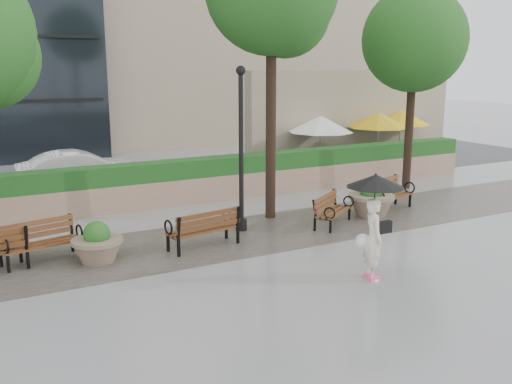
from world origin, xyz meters
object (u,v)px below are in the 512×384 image
bench_2 (204,236)px  bench_3 (332,217)px  pedestrian (374,216)px  lamppost (241,160)px  bench_4 (388,201)px  planter_right (371,201)px  planter_left (98,246)px  bench_1 (42,250)px  car_right (80,171)px

bench_2 → bench_3: size_ratio=1.13×
bench_2 → bench_3: (3.78, 0.12, -0.03)m
pedestrian → lamppost: bearing=32.0°
bench_4 → bench_3: bearing=175.1°
bench_2 → planter_right: 5.34m
planter_right → bench_4: bearing=15.7°
lamppost → planter_left: bearing=-169.7°
bench_2 → planter_right: planter_right is taller
planter_left → pedestrian: 5.91m
lamppost → pedestrian: size_ratio=1.98×
bench_4 → pedestrian: pedestrian is taller
bench_4 → planter_right: 0.88m
bench_4 → planter_right: (-0.83, -0.23, 0.15)m
bench_1 → pedestrian: bearing=-48.7°
bench_4 → bench_1: bearing=162.1°
bench_2 → lamppost: bearing=-158.4°
planter_right → lamppost: 4.17m
bench_1 → car_right: car_right is taller
bench_2 → planter_right: size_ratio=1.39×
bench_2 → lamppost: 2.30m
planter_right → lamppost: lamppost is taller
lamppost → car_right: lamppost is taller
planter_right → pedestrian: size_ratio=0.62×
planter_left → pedestrian: pedestrian is taller
lamppost → pedestrian: 4.38m
bench_4 → planter_left: 8.59m
planter_left → lamppost: bearing=10.3°
bench_2 → bench_4: bearing=176.4°
bench_1 → planter_right: 8.82m
lamppost → car_right: size_ratio=1.02×
car_right → pedestrian: size_ratio=1.95×
planter_left → bench_4: bearing=3.1°
bench_3 → bench_4: size_ratio=0.86×
planter_right → lamppost: bearing=173.2°
bench_1 → lamppost: (4.93, 0.10, 1.58)m
bench_1 → planter_left: bearing=-42.0°
bench_4 → lamppost: bearing=160.1°
bench_3 → planter_right: bearing=-23.1°
planter_left → lamppost: (3.86, 0.70, 1.49)m
lamppost → pedestrian: (0.76, -4.27, -0.56)m
bench_2 → car_right: bearing=-90.9°
lamppost → planter_right: bearing=-6.8°
bench_2 → pedestrian: pedestrian is taller
bench_1 → bench_3: (7.27, -0.65, -0.02)m
planter_right → lamppost: size_ratio=0.31×
bench_4 → pedestrian: (-3.96, -4.04, 1.01)m
bench_2 → bench_4: 6.18m
bench_1 → planter_right: size_ratio=1.35×
bench_1 → bench_2: bearing=-24.8°
bench_3 → pedestrian: 4.01m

